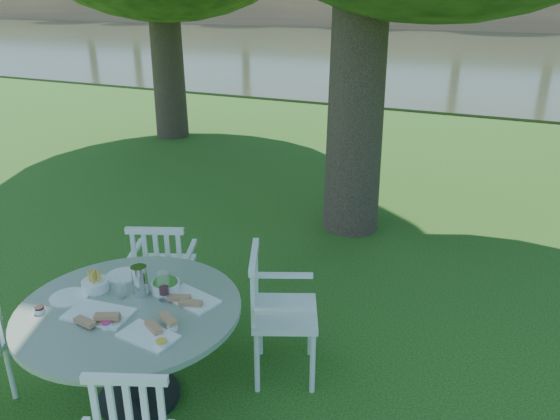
% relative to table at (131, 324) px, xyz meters
% --- Properties ---
extents(ground, '(140.00, 140.00, 0.00)m').
position_rel_table_xyz_m(ground, '(0.32, 1.49, -0.61)').
color(ground, '#16400D').
rests_on(ground, ground).
extents(table, '(1.45, 1.45, 0.74)m').
position_rel_table_xyz_m(table, '(0.00, 0.00, 0.00)').
color(table, black).
rests_on(table, ground).
extents(chair_ne, '(0.62, 0.64, 0.98)m').
position_rel_table_xyz_m(chair_ne, '(0.72, 0.64, -0.03)').
color(chair_ne, white).
rests_on(chair_ne, ground).
extents(chair_nw, '(0.59, 0.58, 0.92)m').
position_rel_table_xyz_m(chair_nw, '(-0.39, 0.88, -0.07)').
color(chair_nw, white).
rests_on(chair_nw, ground).
extents(tableware, '(1.09, 0.78, 0.21)m').
position_rel_table_xyz_m(tableware, '(-0.04, 0.09, 0.18)').
color(tableware, white).
rests_on(tableware, table).
extents(river, '(100.00, 28.00, 0.12)m').
position_rel_table_xyz_m(river, '(0.32, 24.49, -0.61)').
color(river, '#333921').
rests_on(river, ground).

